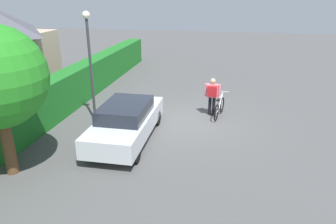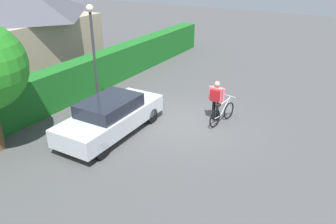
{
  "view_description": "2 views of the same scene",
  "coord_description": "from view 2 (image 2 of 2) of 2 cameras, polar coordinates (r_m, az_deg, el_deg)",
  "views": [
    {
      "loc": [
        -11.55,
        -1.37,
        4.83
      ],
      "look_at": [
        -1.18,
        0.67,
        0.75
      ],
      "focal_mm": 33.51,
      "sensor_mm": 36.0,
      "label": 1
    },
    {
      "loc": [
        -10.2,
        -5.08,
        5.72
      ],
      "look_at": [
        -1.48,
        0.01,
        1.03
      ],
      "focal_mm": 35.66,
      "sensor_mm": 36.0,
      "label": 2
    }
  ],
  "objects": [
    {
      "name": "hedge_row",
      "position": [
        15.46,
        -14.86,
        5.53
      ],
      "size": [
        21.34,
        0.9,
        1.61
      ],
      "primitive_type": "cube",
      "color": "#1C6A22",
      "rests_on": "ground"
    },
    {
      "name": "street_lamp",
      "position": [
        13.17,
        -12.67,
        11.13
      ],
      "size": [
        0.28,
        0.28,
        4.19
      ],
      "color": "#38383D",
      "rests_on": "ground"
    },
    {
      "name": "bicycle",
      "position": [
        12.73,
        9.23,
        -0.27
      ],
      "size": [
        1.6,
        0.52,
        0.95
      ],
      "color": "black",
      "rests_on": "ground"
    },
    {
      "name": "parked_car_near",
      "position": [
        11.79,
        -9.72,
        -0.66
      ],
      "size": [
        4.29,
        1.67,
        1.35
      ],
      "color": "silver",
      "rests_on": "ground"
    },
    {
      "name": "person_rider",
      "position": [
        12.68,
        8.23,
        2.5
      ],
      "size": [
        0.35,
        0.64,
        1.56
      ],
      "color": "black",
      "rests_on": "ground"
    },
    {
      "name": "ground_plane",
      "position": [
        12.75,
        3.39,
        -1.78
      ],
      "size": [
        60.0,
        60.0,
        0.0
      ],
      "primitive_type": "plane",
      "color": "#4C4C4C"
    },
    {
      "name": "house_distant",
      "position": [
        19.78,
        -23.64,
        13.33
      ],
      "size": [
        7.07,
        5.39,
        4.74
      ],
      "color": "tan",
      "rests_on": "ground"
    }
  ]
}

